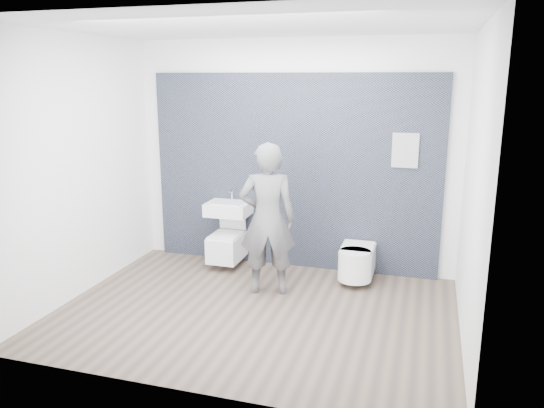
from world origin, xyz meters
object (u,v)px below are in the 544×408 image
(toilet_square, at_px, (227,245))
(toilet_rounded, at_px, (356,262))
(visitor, at_px, (268,219))
(washbasin, at_px, (228,208))

(toilet_square, bearing_deg, toilet_rounded, -2.33)
(visitor, bearing_deg, washbasin, -59.26)
(toilet_rounded, bearing_deg, washbasin, 175.47)
(toilet_square, bearing_deg, washbasin, 90.00)
(toilet_square, height_order, visitor, visitor)
(toilet_square, distance_m, visitor, 1.12)
(visitor, bearing_deg, toilet_square, -56.57)
(toilet_square, height_order, toilet_rounded, toilet_square)
(visitor, bearing_deg, toilet_rounded, -163.22)
(washbasin, xyz_separation_m, toilet_rounded, (1.64, -0.13, -0.49))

